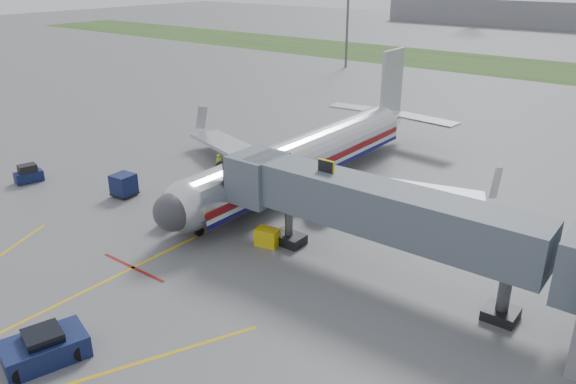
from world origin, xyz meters
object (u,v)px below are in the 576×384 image
Objects in this scene: belt_loader at (226,197)px; pushback_tug at (45,348)px; ramp_worker at (219,163)px; airliner at (305,156)px; baggage_tug at (28,174)px.

pushback_tug is at bearing -71.98° from belt_loader.
airliner is at bearing -37.05° from ramp_worker.
airliner is at bearing 36.66° from baggage_tug.
belt_loader reaches higher than pushback_tug.
airliner is at bearing 98.20° from pushback_tug.
baggage_tug is 19.16m from belt_loader.
airliner reaches higher than baggage_tug.
belt_loader is at bearing 22.50° from baggage_tug.
baggage_tug is at bearing 152.33° from pushback_tug.
airliner is 8.91m from ramp_worker.
baggage_tug is 0.57× the size of belt_loader.
baggage_tug is 1.51× the size of ramp_worker.
airliner reaches higher than ramp_worker.
airliner is 7.98× the size of pushback_tug.
ramp_worker is at bearing 46.65° from baggage_tug.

